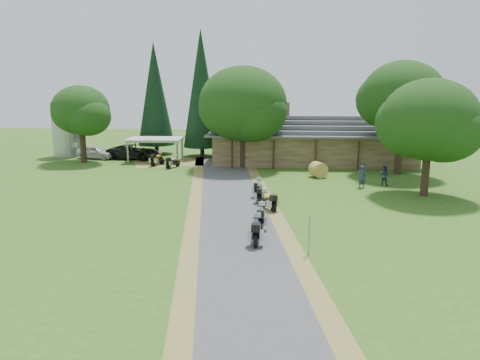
# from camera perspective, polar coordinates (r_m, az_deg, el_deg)

# --- Properties ---
(ground) EXTENTS (120.00, 120.00, 0.00)m
(ground) POSITION_cam_1_polar(r_m,az_deg,el_deg) (26.28, -0.42, -6.07)
(ground) COLOR #365718
(ground) RESTS_ON ground
(driveway) EXTENTS (51.95, 51.95, 0.00)m
(driveway) POSITION_cam_1_polar(r_m,az_deg,el_deg) (30.15, -0.76, -3.76)
(driveway) COLOR #464648
(driveway) RESTS_ON ground
(lodge) EXTENTS (21.40, 9.40, 4.90)m
(lodge) POSITION_cam_1_polar(r_m,az_deg,el_deg) (49.45, 8.80, 4.98)
(lodge) COLOR brown
(lodge) RESTS_ON ground
(silo) EXTENTS (3.51, 3.51, 6.63)m
(silo) POSITION_cam_1_polar(r_m,az_deg,el_deg) (56.62, -20.36, 6.09)
(silo) COLOR gray
(silo) RESTS_ON ground
(carport) EXTENTS (5.83, 4.01, 2.46)m
(carport) POSITION_cam_1_polar(r_m,az_deg,el_deg) (50.40, -10.24, 3.66)
(carport) COLOR silver
(carport) RESTS_ON ground
(car_white_sedan) EXTENTS (3.54, 5.90, 1.84)m
(car_white_sedan) POSITION_cam_1_polar(r_m,az_deg,el_deg) (53.62, -17.12, 3.46)
(car_white_sedan) COLOR silver
(car_white_sedan) RESTS_ON ground
(car_dark_suv) EXTENTS (3.70, 6.64, 2.40)m
(car_dark_suv) POSITION_cam_1_polar(r_m,az_deg,el_deg) (52.36, -12.86, 3.81)
(car_dark_suv) COLOR black
(car_dark_suv) RESTS_ON ground
(motorcycle_row_a) EXTENTS (0.71, 2.06, 1.40)m
(motorcycle_row_a) POSITION_cam_1_polar(r_m,az_deg,el_deg) (24.01, 2.04, -6.04)
(motorcycle_row_a) COLOR navy
(motorcycle_row_a) RESTS_ON ground
(motorcycle_row_b) EXTENTS (0.71, 1.98, 1.34)m
(motorcycle_row_b) POSITION_cam_1_polar(r_m,az_deg,el_deg) (26.55, 2.61, -4.39)
(motorcycle_row_b) COLOR #A1A4A9
(motorcycle_row_b) RESTS_ON ground
(motorcycle_row_c) EXTENTS (1.41, 1.90, 1.26)m
(motorcycle_row_c) POSITION_cam_1_polar(r_m,az_deg,el_deg) (30.33, 3.45, -2.46)
(motorcycle_row_c) COLOR yellow
(motorcycle_row_c) RESTS_ON ground
(motorcycle_row_d) EXTENTS (0.57, 1.73, 1.19)m
(motorcycle_row_d) POSITION_cam_1_polar(r_m,az_deg,el_deg) (32.39, 2.41, -1.62)
(motorcycle_row_d) COLOR red
(motorcycle_row_d) RESTS_ON ground
(motorcycle_row_e) EXTENTS (0.77, 1.88, 1.25)m
(motorcycle_row_e) POSITION_cam_1_polar(r_m,az_deg,el_deg) (33.99, 2.23, -0.93)
(motorcycle_row_e) COLOR black
(motorcycle_row_e) RESTS_ON ground
(motorcycle_carport_a) EXTENTS (1.27, 2.14, 1.39)m
(motorcycle_carport_a) POSITION_cam_1_polar(r_m,az_deg,el_deg) (47.75, -10.04, 2.59)
(motorcycle_carport_a) COLOR gold
(motorcycle_carport_a) RESTS_ON ground
(motorcycle_carport_b) EXTENTS (1.34, 1.85, 1.22)m
(motorcycle_carport_b) POSITION_cam_1_polar(r_m,az_deg,el_deg) (46.13, -8.18, 2.24)
(motorcycle_carport_b) COLOR gray
(motorcycle_carport_b) RESTS_ON ground
(person_a) EXTENTS (0.69, 0.57, 2.10)m
(person_a) POSITION_cam_1_polar(r_m,az_deg,el_deg) (37.92, 14.63, 0.66)
(person_a) COLOR navy
(person_a) RESTS_ON ground
(person_b) EXTENTS (0.68, 0.64, 1.93)m
(person_b) POSITION_cam_1_polar(r_m,az_deg,el_deg) (39.33, 17.20, 0.77)
(person_b) COLOR navy
(person_b) RESTS_ON ground
(person_c) EXTENTS (0.59, 0.68, 1.98)m
(person_c) POSITION_cam_1_polar(r_m,az_deg,el_deg) (39.68, 14.76, 1.03)
(person_c) COLOR navy
(person_c) RESTS_ON ground
(hay_bale) EXTENTS (1.70, 1.63, 1.34)m
(hay_bale) POSITION_cam_1_polar(r_m,az_deg,el_deg) (41.49, 9.51, 1.25)
(hay_bale) COLOR #AA8B3E
(hay_bale) RESTS_ON ground
(sign_post) EXTENTS (0.36, 0.06, 2.01)m
(sign_post) POSITION_cam_1_polar(r_m,az_deg,el_deg) (22.50, 8.43, -6.56)
(sign_post) COLOR gray
(sign_post) RESTS_ON ground
(oak_lodge_left) EXTENTS (8.46, 8.46, 9.99)m
(oak_lodge_left) POSITION_cam_1_polar(r_m,az_deg,el_deg) (45.32, 0.32, 7.77)
(oak_lodge_left) COLOR #18340F
(oak_lodge_left) RESTS_ON ground
(oak_lodge_right) EXTENTS (7.19, 7.19, 11.37)m
(oak_lodge_right) POSITION_cam_1_polar(r_m,az_deg,el_deg) (44.17, 19.12, 7.94)
(oak_lodge_right) COLOR #18340F
(oak_lodge_right) RESTS_ON ground
(oak_driveway) EXTENTS (6.85, 6.85, 8.94)m
(oak_driveway) POSITION_cam_1_polar(r_m,az_deg,el_deg) (36.07, 22.00, 5.15)
(oak_driveway) COLOR #18340F
(oak_driveway) RESTS_ON ground
(oak_silo) EXTENTS (5.90, 5.90, 8.80)m
(oak_silo) POSITION_cam_1_polar(r_m,az_deg,el_deg) (51.26, -18.78, 6.93)
(oak_silo) COLOR #18340F
(oak_silo) RESTS_ON ground
(cedar_near) EXTENTS (4.17, 4.17, 14.06)m
(cedar_near) POSITION_cam_1_polar(r_m,az_deg,el_deg) (52.84, -4.73, 10.47)
(cedar_near) COLOR black
(cedar_near) RESTS_ON ground
(cedar_far) EXTENTS (4.18, 4.18, 12.81)m
(cedar_far) POSITION_cam_1_polar(r_m,az_deg,el_deg) (55.40, -10.32, 9.72)
(cedar_far) COLOR black
(cedar_far) RESTS_ON ground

